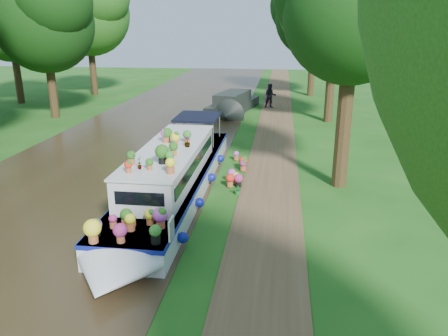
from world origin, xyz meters
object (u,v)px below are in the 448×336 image
plant_boat (171,176)px  second_boat (233,104)px  pedestrian_pink (268,96)px  pedestrian_dark (270,96)px

plant_boat → second_boat: size_ratio=1.80×
pedestrian_pink → plant_boat: bearing=-74.2°
pedestrian_pink → pedestrian_dark: bearing=-31.6°
second_boat → pedestrian_dark: pedestrian_dark is taller
second_boat → pedestrian_pink: size_ratio=4.71×
pedestrian_pink → pedestrian_dark: pedestrian_dark is taller
plant_boat → pedestrian_pink: bearing=81.7°
plant_boat → pedestrian_pink: size_ratio=8.46×
second_boat → pedestrian_pink: pedestrian_pink is taller
second_boat → plant_boat: bearing=-78.4°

